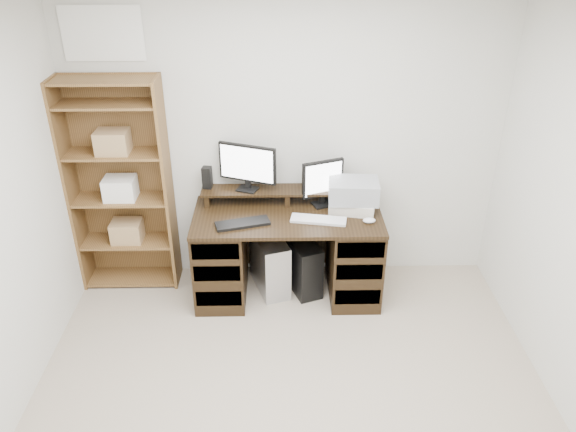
{
  "coord_description": "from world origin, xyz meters",
  "views": [
    {
      "loc": [
        -0.07,
        -2.27,
        2.89
      ],
      "look_at": [
        -0.0,
        1.43,
        0.85
      ],
      "focal_mm": 35.0,
      "sensor_mm": 36.0,
      "label": 1
    }
  ],
  "objects_px": {
    "monitor_wide": "(247,165)",
    "tower_black": "(302,264)",
    "printer": "(353,205)",
    "bookshelf": "(121,185)",
    "tower_silver": "(270,263)",
    "monitor_small": "(323,181)",
    "desk": "(288,252)"
  },
  "relations": [
    {
      "from": "monitor_wide",
      "to": "tower_black",
      "type": "relative_size",
      "value": 0.92
    },
    {
      "from": "printer",
      "to": "tower_black",
      "type": "xyz_separation_m",
      "value": [
        -0.4,
        -0.01,
        -0.56
      ]
    },
    {
      "from": "printer",
      "to": "tower_black",
      "type": "bearing_deg",
      "value": -166.42
    },
    {
      "from": "tower_black",
      "to": "bookshelf",
      "type": "distance_m",
      "value": 1.63
    },
    {
      "from": "monitor_wide",
      "to": "bookshelf",
      "type": "bearing_deg",
      "value": -158.73
    },
    {
      "from": "bookshelf",
      "to": "monitor_wide",
      "type": "bearing_deg",
      "value": -0.06
    },
    {
      "from": "monitor_wide",
      "to": "tower_silver",
      "type": "xyz_separation_m",
      "value": [
        0.17,
        -0.15,
        -0.84
      ]
    },
    {
      "from": "monitor_wide",
      "to": "monitor_small",
      "type": "distance_m",
      "value": 0.62
    },
    {
      "from": "tower_silver",
      "to": "tower_black",
      "type": "height_order",
      "value": "tower_silver"
    },
    {
      "from": "desk",
      "to": "monitor_wide",
      "type": "bearing_deg",
      "value": 146.25
    },
    {
      "from": "tower_black",
      "to": "desk",
      "type": "bearing_deg",
      "value": -175.64
    },
    {
      "from": "desk",
      "to": "tower_black",
      "type": "height_order",
      "value": "desk"
    },
    {
      "from": "tower_silver",
      "to": "bookshelf",
      "type": "height_order",
      "value": "bookshelf"
    },
    {
      "from": "tower_silver",
      "to": "printer",
      "type": "bearing_deg",
      "value": -17.96
    },
    {
      "from": "tower_black",
      "to": "monitor_wide",
      "type": "bearing_deg",
      "value": 139.88
    },
    {
      "from": "bookshelf",
      "to": "monitor_small",
      "type": "bearing_deg",
      "value": -1.67
    },
    {
      "from": "tower_silver",
      "to": "bookshelf",
      "type": "bearing_deg",
      "value": 155.01
    },
    {
      "from": "monitor_small",
      "to": "bookshelf",
      "type": "height_order",
      "value": "bookshelf"
    },
    {
      "from": "tower_silver",
      "to": "tower_black",
      "type": "xyz_separation_m",
      "value": [
        0.27,
        -0.01,
        -0.02
      ]
    },
    {
      "from": "monitor_small",
      "to": "printer",
      "type": "bearing_deg",
      "value": -43.83
    },
    {
      "from": "printer",
      "to": "monitor_wide",
      "type": "bearing_deg",
      "value": -177.41
    },
    {
      "from": "tower_black",
      "to": "bookshelf",
      "type": "xyz_separation_m",
      "value": [
        -1.47,
        0.16,
        0.69
      ]
    },
    {
      "from": "monitor_small",
      "to": "tower_black",
      "type": "xyz_separation_m",
      "value": [
        -0.16,
        -0.11,
        -0.73
      ]
    },
    {
      "from": "monitor_wide",
      "to": "printer",
      "type": "relative_size",
      "value": 1.31
    },
    {
      "from": "monitor_small",
      "to": "bookshelf",
      "type": "bearing_deg",
      "value": 157.38
    },
    {
      "from": "printer",
      "to": "tower_silver",
      "type": "relative_size",
      "value": 0.72
    },
    {
      "from": "desk",
      "to": "bookshelf",
      "type": "height_order",
      "value": "bookshelf"
    },
    {
      "from": "desk",
      "to": "bookshelf",
      "type": "bearing_deg",
      "value": 171.03
    },
    {
      "from": "tower_black",
      "to": "bookshelf",
      "type": "relative_size",
      "value": 0.28
    },
    {
      "from": "monitor_wide",
      "to": "tower_silver",
      "type": "relative_size",
      "value": 0.94
    },
    {
      "from": "printer",
      "to": "tower_black",
      "type": "height_order",
      "value": "printer"
    },
    {
      "from": "desk",
      "to": "monitor_wide",
      "type": "xyz_separation_m",
      "value": [
        -0.32,
        0.21,
        0.7
      ]
    }
  ]
}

